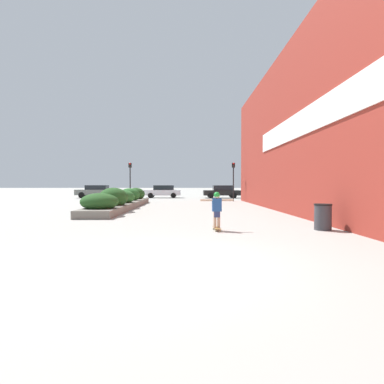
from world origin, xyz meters
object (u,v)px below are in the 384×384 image
Objects in this scene: car_leftmost at (222,191)px; car_center_left at (163,191)px; skateboard at (217,228)px; car_rightmost at (96,191)px; skateboarder at (217,206)px; traffic_light_left at (130,175)px; traffic_light_right at (233,175)px; car_center_right at (295,192)px; trash_bin at (323,217)px.

car_leftmost is 7.18m from car_center_left.
car_rightmost reaches higher than skateboard.
skateboarder is 19.97m from traffic_light_left.
car_center_left is at bearing 132.48° from traffic_light_right.
car_rightmost is at bearing -97.23° from car_center_right.
skateboard is 0.17× the size of car_center_left.
skateboard is 28.73m from car_rightmost.
car_leftmost is (3.13, 25.59, 0.72)m from skateboard.
car_rightmost is at bearing 152.94° from traffic_light_right.
skateboarder is 0.27× the size of car_rightmost.
skateboarder is 18.53m from traffic_light_right.
car_center_right is 23.37m from car_rightmost.
car_center_right is at bearing -97.23° from car_rightmost.
car_rightmost is (-8.08, -0.17, 0.03)m from car_center_left.
car_rightmost reaches higher than trash_bin.
trash_bin is at bearing -163.53° from car_center_left.
traffic_light_left reaches higher than trash_bin.
car_rightmost is (-23.19, 2.94, 0.04)m from car_center_right.
skateboard is 0.60× the size of skateboarder.
skateboard is 3.73m from trash_bin.
car_rightmost reaches higher than car_leftmost.
skateboard is 25.63m from car_center_right.
traffic_light_left reaches higher than car_rightmost.
traffic_light_left is (-9.72, -6.81, 1.71)m from car_leftmost.
car_center_left is 8.08m from car_rightmost.
skateboarder reaches higher than skateboard.
traffic_light_right is at bearing -3.65° from traffic_light_left.
car_center_left is at bearing 95.76° from skateboarder.
car_center_left is 1.20× the size of traffic_light_right.
car_center_right is at bearing -101.62° from car_center_left.
traffic_light_left is 9.97m from traffic_light_right.
traffic_light_left is (5.52, -7.26, 1.69)m from car_rightmost.
car_center_right reaches higher than skateboard.
traffic_light_left reaches higher than car_center_left.
traffic_light_right is (-0.35, 18.11, 2.03)m from trash_bin.
car_leftmost is 0.94× the size of car_center_right.
car_leftmost is (-0.58, 25.55, 0.34)m from trash_bin.
traffic_light_right reaches higher than skateboarder.
trash_bin is 30.44m from car_rightmost.
skateboarder is at bearing -171.27° from car_center_left.
trash_bin is 27.30m from car_center_left.
car_center_left is 0.97× the size of car_rightmost.
trash_bin is at bearing -2.46° from skateboard.
car_center_right is at bearing -107.38° from car_leftmost.
traffic_light_left is at bearing -142.78° from car_rightmost.
skateboard is 0.16× the size of car_rightmost.
skateboarder is 0.33× the size of traffic_light_left.
traffic_light_right is (3.36, 18.14, 1.65)m from skateboarder.
traffic_light_left reaches higher than car_leftmost.
skateboarder is at bearing -119.54° from skateboard.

